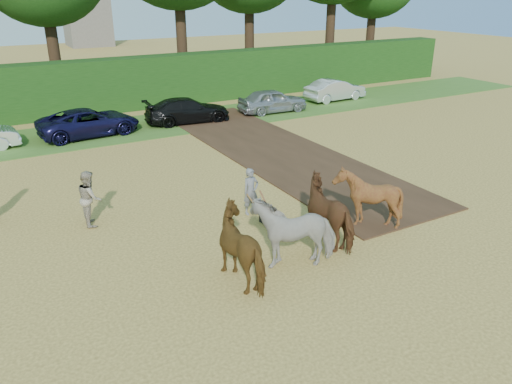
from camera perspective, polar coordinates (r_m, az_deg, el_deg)
name	(u,v)px	position (r m, az deg, el deg)	size (l,w,h in m)	color
ground	(351,216)	(16.30, 10.76, -2.76)	(120.00, 120.00, 0.00)	gold
earth_strip	(276,151)	(22.39, 2.28, 4.72)	(4.50, 17.00, 0.05)	#472D1C
grass_verge	(185,121)	(27.79, -8.10, 8.02)	(50.00, 5.00, 0.03)	#38601E
hedgerow	(156,81)	(31.63, -11.38, 12.31)	(46.00, 1.60, 3.00)	#14380F
spectator_near	(90,198)	(16.03, -18.44, -0.64)	(0.84, 0.65, 1.73)	#BCB094
plough_team	(312,219)	(13.82, 6.40, -3.07)	(6.10, 4.73, 1.84)	brown
parked_cars	(139,115)	(26.71, -13.20, 8.52)	(30.18, 3.13, 1.38)	silver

